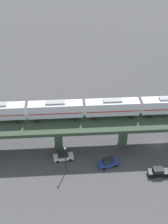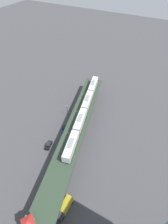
% 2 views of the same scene
% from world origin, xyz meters
% --- Properties ---
extents(ground_plane, '(400.00, 400.00, 0.00)m').
position_xyz_m(ground_plane, '(0.00, 0.00, 0.00)').
color(ground_plane, '#424244').
extents(elevated_viaduct, '(30.55, 91.28, 7.47)m').
position_xyz_m(elevated_viaduct, '(0.04, -0.17, 6.42)').
color(elevated_viaduct, '#2C3D2C').
rests_on(elevated_viaduct, ground).
extents(subway_train, '(14.84, 48.98, 4.45)m').
position_xyz_m(subway_train, '(2.91, -17.32, 10.01)').
color(subway_train, silver).
rests_on(subway_train, elevated_viaduct).
extents(street_car_blue, '(3.71, 4.72, 1.89)m').
position_xyz_m(street_car_blue, '(9.65, -10.71, 0.94)').
color(street_car_blue, '#233D93').
rests_on(street_car_blue, ground).
extents(street_car_black, '(2.72, 4.69, 1.89)m').
position_xyz_m(street_car_black, '(10.51, -0.01, 0.94)').
color(street_car_black, black).
rests_on(street_car_black, ground).
extents(street_car_white, '(3.27, 4.75, 1.89)m').
position_xyz_m(street_car_white, '(9.43, -20.86, 0.94)').
color(street_car_white, silver).
rests_on(street_car_white, ground).
extents(street_lamp, '(0.44, 0.44, 6.94)m').
position_xyz_m(street_lamp, '(13.19, -19.35, 4.11)').
color(street_lamp, black).
rests_on(street_lamp, ground).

